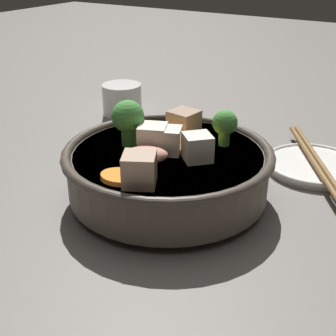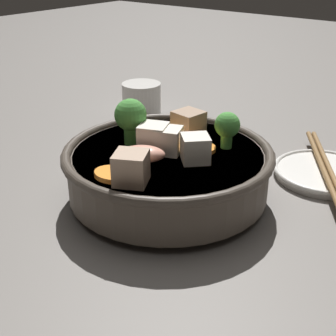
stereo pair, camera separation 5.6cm
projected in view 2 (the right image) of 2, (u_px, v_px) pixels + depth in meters
name	position (u px, v px, depth m)	size (l,w,h in m)	color
ground_plane	(168.00, 198.00, 0.58)	(3.00, 3.00, 0.00)	slate
stirfry_bowl	(168.00, 166.00, 0.56)	(0.25, 0.25, 0.12)	#51473D
side_saucer	(324.00, 173.00, 0.62)	(0.13, 0.13, 0.01)	white
tea_cup	(142.00, 98.00, 0.85)	(0.07, 0.07, 0.06)	white
chopsticks_pair	(325.00, 166.00, 0.62)	(0.13, 0.21, 0.01)	olive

